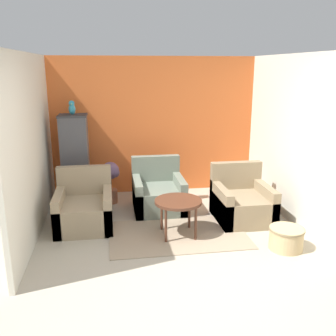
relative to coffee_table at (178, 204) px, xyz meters
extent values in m
plane|color=#B2A893|center=(-0.08, -1.16, -0.47)|extent=(20.00, 20.00, 0.00)
cube|color=orange|center=(-0.08, 2.05, 0.77)|extent=(3.83, 0.06, 2.48)
cube|color=silver|center=(-1.96, 0.43, 0.77)|extent=(0.06, 3.18, 2.48)
cube|color=silver|center=(1.81, 0.43, 0.77)|extent=(0.06, 3.18, 2.48)
cube|color=gray|center=(0.00, 0.00, -0.46)|extent=(1.91, 1.18, 0.01)
cylinder|color=#512D1E|center=(0.00, 0.00, 0.03)|extent=(0.65, 0.65, 0.04)
cylinder|color=#512D1E|center=(-0.20, -0.20, -0.23)|extent=(0.04, 0.04, 0.48)
cylinder|color=#512D1E|center=(0.20, -0.20, -0.23)|extent=(0.04, 0.04, 0.48)
cylinder|color=#512D1E|center=(-0.20, 0.20, -0.23)|extent=(0.04, 0.04, 0.48)
cylinder|color=#512D1E|center=(0.20, 0.20, -0.23)|extent=(0.04, 0.04, 0.48)
cube|color=#9E896B|center=(-1.31, 0.48, -0.27)|extent=(0.81, 0.88, 0.40)
cube|color=#9E896B|center=(-1.31, 0.85, 0.15)|extent=(0.81, 0.14, 0.43)
cube|color=#9E896B|center=(-1.65, 0.48, -0.19)|extent=(0.12, 0.88, 0.55)
cube|color=#9E896B|center=(-0.96, 0.48, -0.19)|extent=(0.12, 0.88, 0.55)
cube|color=#8E7A5B|center=(1.07, 0.37, -0.27)|extent=(0.81, 0.88, 0.40)
cube|color=#8E7A5B|center=(1.07, 0.74, 0.15)|extent=(0.81, 0.14, 0.43)
cube|color=#8E7A5B|center=(0.73, 0.37, -0.19)|extent=(0.12, 0.88, 0.55)
cube|color=#8E7A5B|center=(1.42, 0.37, -0.19)|extent=(0.12, 0.88, 0.55)
cube|color=slate|center=(-0.14, 0.99, -0.27)|extent=(0.81, 0.88, 0.40)
cube|color=slate|center=(-0.14, 1.36, 0.15)|extent=(0.81, 0.14, 0.43)
cube|color=slate|center=(-0.49, 0.99, -0.19)|extent=(0.12, 0.88, 0.55)
cube|color=slate|center=(0.20, 0.99, -0.19)|extent=(0.12, 0.88, 0.55)
cube|color=#353539|center=(-1.49, 1.56, -0.41)|extent=(0.52, 0.52, 0.11)
cube|color=#4C4C51|center=(-1.49, 1.56, 0.34)|extent=(0.44, 0.44, 1.39)
cube|color=#353539|center=(-1.49, 1.56, 1.05)|extent=(0.47, 0.47, 0.03)
ellipsoid|color=teal|center=(-1.49, 1.56, 1.15)|extent=(0.11, 0.14, 0.18)
sphere|color=teal|center=(-1.49, 1.54, 1.25)|extent=(0.09, 0.09, 0.09)
cone|color=gold|center=(-1.49, 1.50, 1.24)|extent=(0.04, 0.04, 0.04)
cone|color=teal|center=(-1.49, 1.62, 1.13)|extent=(0.06, 0.11, 0.15)
cylinder|color=brown|center=(-0.91, 1.46, -0.35)|extent=(0.21, 0.21, 0.24)
cylinder|color=brown|center=(-0.91, 1.46, -0.11)|extent=(0.03, 0.03, 0.24)
sphere|color=#664C6B|center=(-0.91, 1.46, 0.11)|extent=(0.30, 0.30, 0.30)
sphere|color=#664C6B|center=(-0.99, 1.49, 0.06)|extent=(0.18, 0.18, 0.18)
sphere|color=#664C6B|center=(-0.84, 1.44, 0.08)|extent=(0.16, 0.16, 0.16)
cylinder|color=tan|center=(1.31, -0.62, -0.32)|extent=(0.43, 0.43, 0.29)
cylinder|color=#957E57|center=(1.31, -0.62, -0.19)|extent=(0.45, 0.45, 0.02)
camera|label=1|loc=(-0.89, -4.76, 1.82)|focal=40.00mm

